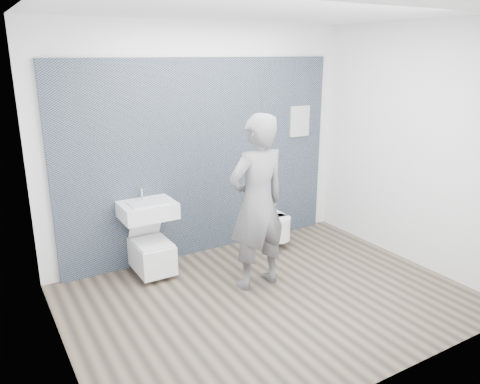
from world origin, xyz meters
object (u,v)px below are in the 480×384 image
visitor (257,203)px  washbasin (148,210)px  toilet_square (152,254)px  toilet_rounded (273,226)px

visitor → washbasin: bearing=-48.1°
toilet_square → toilet_rounded: (1.67, -0.00, 0.02)m
visitor → toilet_square: bearing=-46.2°
toilet_rounded → washbasin: bearing=178.0°
washbasin → toilet_rounded: washbasin is taller
washbasin → toilet_rounded: (1.67, -0.06, -0.50)m
toilet_square → toilet_rounded: toilet_square is taller
toilet_rounded → visitor: visitor is taller
toilet_square → toilet_rounded: size_ratio=1.28×
washbasin → visitor: 1.26m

